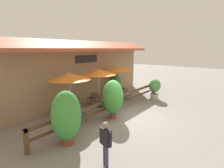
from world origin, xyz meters
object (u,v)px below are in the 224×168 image
Objects in this scene: chair_near_streetside at (80,113)px; patio_umbrella_far at (119,68)px; patio_umbrella_near at (70,76)px; dining_table_far at (118,90)px; chair_far_wallside at (110,91)px; pedestrian at (106,138)px; chair_middle_streetside at (108,101)px; dining_table_middle at (99,97)px; potted_plant_small_flowering at (113,97)px; potted_plant_entrance_palm at (155,87)px; chair_near_wallside at (63,106)px; potted_plant_corner_fern at (116,82)px; potted_plant_broad_leaf at (66,117)px; chair_middle_wallside at (92,97)px; chair_far_streetside at (127,94)px; patio_umbrella_middle at (99,72)px; dining_table_near at (71,107)px.

chair_near_streetside is 0.34× the size of patio_umbrella_far.
patio_umbrella_near reaches higher than dining_table_far.
patio_umbrella_near is at bearing -2.62° from chair_far_wallside.
patio_umbrella_far is 1.65× the size of pedestrian.
chair_near_streetside is 1.00× the size of chair_middle_streetside.
dining_table_middle is 2.20m from potted_plant_small_flowering.
pedestrian is at bearing -165.90° from potted_plant_entrance_palm.
potted_plant_small_flowering reaches higher than dining_table_middle.
potted_plant_entrance_palm is (6.20, -1.27, 0.42)m from chair_near_streetside.
chair_near_wallside is 5.27m from pedestrian.
potted_plant_broad_leaf is at bearing -157.32° from potted_plant_corner_fern.
pedestrian reaches higher than chair_near_streetside.
chair_middle_streetside is at bearing 141.31° from chair_near_wallside.
potted_plant_corner_fern is at bearing 17.67° from dining_table_middle.
potted_plant_entrance_palm is 8.35m from pedestrian.
chair_middle_wallside is at bearing 143.73° from potted_plant_entrance_palm.
potted_plant_entrance_palm is at bearing -56.37° from dining_table_far.
chair_middle_streetside is 1.00× the size of chair_far_streetside.
pedestrian is at bearing -157.11° from chair_far_streetside.
chair_far_streetside is at bearing -89.54° from patio_umbrella_far.
chair_middle_streetside is at bearing 20.97° from chair_far_wallside.
chair_far_streetside is 0.50× the size of potted_plant_corner_fern.
patio_umbrella_middle is at bearing -175.80° from patio_umbrella_far.
potted_plant_small_flowering reaches higher than chair_near_streetside.
chair_far_wallside is at bearing 176.77° from chair_near_wallside.
potted_plant_corner_fern is (5.50, 1.80, 0.54)m from chair_near_streetside.
patio_umbrella_middle is at bearing -162.33° from potted_plant_corner_fern.
patio_umbrella_middle is 1.66× the size of potted_plant_entrance_palm.
potted_plant_entrance_palm is (1.48, -1.45, 0.42)m from chair_far_streetside.
chair_near_streetside is 2.26m from potted_plant_broad_leaf.
dining_table_near is 4.70m from chair_far_streetside.
dining_table_middle is 0.48× the size of potted_plant_small_flowering.
chair_near_wallside is 2.35m from dining_table_middle.
dining_table_near is 2.83m from patio_umbrella_middle.
potted_plant_corner_fern is at bearing 168.40° from chair_far_wallside.
potted_plant_broad_leaf reaches higher than pedestrian.
chair_middle_streetside is at bearing -159.11° from patio_umbrella_far.
chair_middle_wallside is 6.48m from pedestrian.
chair_near_streetside is 1.00× the size of chair_near_wallside.
dining_table_far is at bearing 16.83° from chair_near_streetside.
chair_far_wallside is at bearing 84.57° from chair_far_streetside.
dining_table_middle is at bearing 62.15° from potted_plant_small_flowering.
patio_umbrella_far is 1.66m from dining_table_far.
chair_near_streetside is 2.85m from chair_middle_wallside.
dining_table_middle is at bearing 86.37° from chair_middle_streetside.
dining_table_middle is 0.61× the size of potted_plant_corner_fern.
chair_far_wallside is at bearing 22.00° from patio_umbrella_middle.
chair_far_wallside is (4.73, 1.76, 0.00)m from chair_near_streetside.
potted_plant_broad_leaf is (-6.49, -1.42, 0.65)m from chair_far_streetside.
pedestrian is (-6.63, -5.06, 0.50)m from chair_far_wallside.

